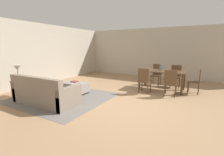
{
  "coord_description": "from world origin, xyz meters",
  "views": [
    {
      "loc": [
        1.87,
        -4.12,
        1.67
      ],
      "look_at": [
        -0.91,
        0.88,
        0.56
      ],
      "focal_mm": 25.8,
      "sensor_mm": 36.0,
      "label": 1
    }
  ],
  "objects_px": {
    "dining_chair_far_left": "(157,73)",
    "vase_centerpiece": "(161,67)",
    "dining_chair_near_left": "(144,79)",
    "dining_table": "(162,73)",
    "ottoman_table": "(75,87)",
    "dining_chair_near_right": "(171,82)",
    "side_table": "(19,84)",
    "table_lamp": "(17,68)",
    "dining_chair_far_right": "(176,75)",
    "book_on_ottoman": "(75,82)",
    "couch": "(45,94)",
    "dining_chair_head_east": "(197,80)"
  },
  "relations": [
    {
      "from": "dining_chair_near_left",
      "to": "vase_centerpiece",
      "type": "bearing_deg",
      "value": 66.13
    },
    {
      "from": "dining_chair_far_left",
      "to": "dining_chair_head_east",
      "type": "distance_m",
      "value": 1.78
    },
    {
      "from": "couch",
      "to": "dining_chair_near_left",
      "type": "relative_size",
      "value": 2.21
    },
    {
      "from": "dining_chair_head_east",
      "to": "vase_centerpiece",
      "type": "height_order",
      "value": "vase_centerpiece"
    },
    {
      "from": "dining_chair_far_left",
      "to": "book_on_ottoman",
      "type": "relative_size",
      "value": 3.54
    },
    {
      "from": "book_on_ottoman",
      "to": "dining_chair_head_east",
      "type": "bearing_deg",
      "value": 26.77
    },
    {
      "from": "vase_centerpiece",
      "to": "dining_chair_far_right",
      "type": "bearing_deg",
      "value": 56.94
    },
    {
      "from": "dining_chair_near_right",
      "to": "vase_centerpiece",
      "type": "distance_m",
      "value": 1.02
    },
    {
      "from": "side_table",
      "to": "dining_chair_far_left",
      "type": "xyz_separation_m",
      "value": [
        3.62,
        4.07,
        0.08
      ]
    },
    {
      "from": "book_on_ottoman",
      "to": "side_table",
      "type": "bearing_deg",
      "value": -134.19
    },
    {
      "from": "dining_chair_near_left",
      "to": "dining_table",
      "type": "bearing_deg",
      "value": 61.83
    },
    {
      "from": "couch",
      "to": "book_on_ottoman",
      "type": "distance_m",
      "value": 1.36
    },
    {
      "from": "ottoman_table",
      "to": "dining_chair_far_left",
      "type": "distance_m",
      "value": 3.63
    },
    {
      "from": "ottoman_table",
      "to": "dining_chair_head_east",
      "type": "height_order",
      "value": "dining_chair_head_east"
    },
    {
      "from": "dining_table",
      "to": "book_on_ottoman",
      "type": "bearing_deg",
      "value": -144.19
    },
    {
      "from": "side_table",
      "to": "table_lamp",
      "type": "relative_size",
      "value": 1.07
    },
    {
      "from": "side_table",
      "to": "couch",
      "type": "bearing_deg",
      "value": -1.58
    },
    {
      "from": "table_lamp",
      "to": "vase_centerpiece",
      "type": "distance_m",
      "value": 5.15
    },
    {
      "from": "dining_chair_near_left",
      "to": "dining_chair_far_right",
      "type": "height_order",
      "value": "same"
    },
    {
      "from": "couch",
      "to": "dining_chair_far_right",
      "type": "relative_size",
      "value": 2.21
    },
    {
      "from": "dining_chair_near_right",
      "to": "dining_chair_far_left",
      "type": "xyz_separation_m",
      "value": [
        -0.85,
        1.56,
        0.0
      ]
    },
    {
      "from": "table_lamp",
      "to": "dining_chair_far_left",
      "type": "height_order",
      "value": "table_lamp"
    },
    {
      "from": "couch",
      "to": "dining_chair_near_right",
      "type": "relative_size",
      "value": 2.21
    },
    {
      "from": "couch",
      "to": "book_on_ottoman",
      "type": "xyz_separation_m",
      "value": [
        -0.04,
        1.35,
        0.12
      ]
    },
    {
      "from": "vase_centerpiece",
      "to": "book_on_ottoman",
      "type": "bearing_deg",
      "value": -143.24
    },
    {
      "from": "ottoman_table",
      "to": "dining_chair_near_left",
      "type": "bearing_deg",
      "value": 28.84
    },
    {
      "from": "dining_chair_far_right",
      "to": "side_table",
      "type": "bearing_deg",
      "value": -137.57
    },
    {
      "from": "dining_chair_far_left",
      "to": "dining_chair_head_east",
      "type": "relative_size",
      "value": 1.0
    },
    {
      "from": "dining_chair_far_left",
      "to": "vase_centerpiece",
      "type": "height_order",
      "value": "vase_centerpiece"
    },
    {
      "from": "side_table",
      "to": "dining_table",
      "type": "xyz_separation_m",
      "value": [
        4.02,
        3.29,
        0.22
      ]
    },
    {
      "from": "dining_chair_near_left",
      "to": "vase_centerpiece",
      "type": "xyz_separation_m",
      "value": [
        0.38,
        0.85,
        0.37
      ]
    },
    {
      "from": "dining_chair_near_right",
      "to": "book_on_ottoman",
      "type": "xyz_separation_m",
      "value": [
        -3.19,
        -1.2,
        -0.11
      ]
    },
    {
      "from": "couch",
      "to": "dining_chair_near_right",
      "type": "height_order",
      "value": "dining_chair_near_right"
    },
    {
      "from": "couch",
      "to": "dining_chair_far_right",
      "type": "bearing_deg",
      "value": 52.72
    },
    {
      "from": "table_lamp",
      "to": "dining_chair_far_right",
      "type": "bearing_deg",
      "value": 42.43
    },
    {
      "from": "dining_chair_far_right",
      "to": "dining_chair_far_left",
      "type": "bearing_deg",
      "value": 178.17
    },
    {
      "from": "vase_centerpiece",
      "to": "side_table",
      "type": "bearing_deg",
      "value": -140.03
    },
    {
      "from": "dining_chair_near_left",
      "to": "dining_chair_near_right",
      "type": "xyz_separation_m",
      "value": [
        0.9,
        0.06,
        0.0
      ]
    },
    {
      "from": "dining_table",
      "to": "dining_chair_far_left",
      "type": "relative_size",
      "value": 1.84
    },
    {
      "from": "ottoman_table",
      "to": "dining_table",
      "type": "relative_size",
      "value": 0.54
    },
    {
      "from": "dining_chair_near_right",
      "to": "dining_chair_far_left",
      "type": "distance_m",
      "value": 1.77
    },
    {
      "from": "couch",
      "to": "dining_chair_far_right",
      "type": "xyz_separation_m",
      "value": [
        3.11,
        4.08,
        0.23
      ]
    },
    {
      "from": "dining_chair_near_right",
      "to": "dining_chair_head_east",
      "type": "height_order",
      "value": "same"
    },
    {
      "from": "ottoman_table",
      "to": "table_lamp",
      "type": "relative_size",
      "value": 1.74
    },
    {
      "from": "side_table",
      "to": "vase_centerpiece",
      "type": "bearing_deg",
      "value": 39.97
    },
    {
      "from": "couch",
      "to": "table_lamp",
      "type": "bearing_deg",
      "value": 178.42
    },
    {
      "from": "dining_chair_far_left",
      "to": "dining_chair_head_east",
      "type": "bearing_deg",
      "value": -25.26
    },
    {
      "from": "couch",
      "to": "vase_centerpiece",
      "type": "distance_m",
      "value": 4.29
    },
    {
      "from": "ottoman_table",
      "to": "table_lamp",
      "type": "height_order",
      "value": "table_lamp"
    },
    {
      "from": "dining_table",
      "to": "dining_chair_near_left",
      "type": "bearing_deg",
      "value": -118.17
    }
  ]
}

